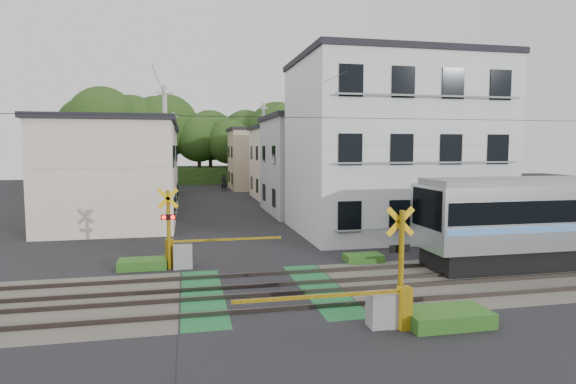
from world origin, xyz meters
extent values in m
plane|color=black|center=(0.00, 0.00, 0.00)|extent=(120.00, 120.00, 0.00)
cube|color=#47423A|center=(0.00, 0.00, 0.00)|extent=(120.00, 6.00, 0.00)
cube|color=black|center=(0.00, 0.00, 0.01)|extent=(5.20, 120.00, 0.00)
cube|color=#145126|center=(-1.90, 0.00, 0.01)|extent=(1.30, 6.00, 0.00)
cube|color=#145126|center=(1.90, 0.00, 0.01)|extent=(1.30, 6.00, 0.00)
cube|color=#3F3833|center=(0.00, -1.90, 0.07)|extent=(120.00, 0.08, 0.14)
cube|color=#3F3833|center=(0.00, -0.50, 0.07)|extent=(120.00, 0.08, 0.14)
cube|color=#3F3833|center=(0.00, 0.50, 0.07)|extent=(120.00, 0.08, 0.14)
cube|color=#3F3833|center=(0.00, 1.90, 0.07)|extent=(120.00, 0.08, 0.14)
cube|color=black|center=(8.72, 1.20, 0.27)|extent=(2.20, 2.02, 0.55)
cube|color=black|center=(6.30, 1.20, 2.37)|extent=(0.10, 2.21, 1.43)
cylinder|color=yellow|center=(3.00, -3.60, 1.50)|extent=(0.14, 0.14, 3.00)
cube|color=yellow|center=(3.00, -3.50, 2.70)|extent=(0.77, 0.05, 0.77)
cube|color=yellow|center=(3.00, -3.50, 2.70)|extent=(0.77, 0.05, 0.77)
cube|color=black|center=(3.00, -3.50, 2.00)|extent=(0.55, 0.05, 0.20)
sphere|color=#FF0C07|center=(2.84, -3.44, 2.00)|extent=(0.16, 0.16, 0.16)
sphere|color=#FF0C07|center=(3.16, -3.44, 2.00)|extent=(0.16, 0.16, 0.16)
cube|color=gray|center=(2.50, -3.60, 0.45)|extent=(0.70, 0.50, 0.90)
cube|color=yellow|center=(3.00, -3.85, 0.55)|extent=(0.30, 0.30, 1.10)
cube|color=yellow|center=(0.75, -3.85, 1.00)|extent=(4.20, 0.08, 0.08)
cylinder|color=yellow|center=(-3.00, 3.60, 1.50)|extent=(0.14, 0.14, 3.00)
cube|color=yellow|center=(-3.00, 3.50, 2.70)|extent=(0.77, 0.05, 0.77)
cube|color=yellow|center=(-3.00, 3.50, 2.70)|extent=(0.77, 0.05, 0.77)
cube|color=black|center=(-3.00, 3.50, 2.00)|extent=(0.55, 0.05, 0.20)
sphere|color=#FF0C07|center=(-3.16, 3.44, 2.00)|extent=(0.16, 0.16, 0.16)
sphere|color=#FF0C07|center=(-2.84, 3.44, 2.00)|extent=(0.16, 0.16, 0.16)
cube|color=gray|center=(-2.50, 3.60, 0.45)|extent=(0.70, 0.50, 0.90)
cube|color=yellow|center=(-3.00, 3.85, 0.55)|extent=(0.30, 0.30, 1.10)
cube|color=yellow|center=(-0.75, 3.85, 1.00)|extent=(4.20, 0.08, 0.08)
cube|color=silver|center=(8.50, 9.50, 4.50)|extent=(10.00, 8.00, 9.00)
cube|color=black|center=(8.50, 9.50, 9.15)|extent=(10.20, 8.16, 0.30)
cube|color=black|center=(4.80, 5.47, 1.50)|extent=(1.10, 0.06, 1.40)
cube|color=black|center=(7.25, 5.47, 1.50)|extent=(1.10, 0.06, 1.40)
cube|color=black|center=(9.70, 5.47, 1.50)|extent=(1.10, 0.06, 1.40)
cube|color=black|center=(12.15, 5.47, 1.50)|extent=(1.10, 0.06, 1.40)
cube|color=gray|center=(8.50, 5.25, 0.90)|extent=(9.00, 0.06, 0.08)
cube|color=black|center=(4.80, 5.47, 4.50)|extent=(1.10, 0.06, 1.40)
cube|color=black|center=(7.25, 5.47, 4.50)|extent=(1.10, 0.06, 1.40)
cube|color=black|center=(9.70, 5.47, 4.50)|extent=(1.10, 0.06, 1.40)
cube|color=black|center=(12.15, 5.47, 4.50)|extent=(1.10, 0.06, 1.40)
cube|color=gray|center=(8.50, 5.25, 3.90)|extent=(9.00, 0.06, 0.08)
cube|color=black|center=(4.80, 5.47, 7.50)|extent=(1.10, 0.06, 1.40)
cube|color=black|center=(7.25, 5.47, 7.50)|extent=(1.10, 0.06, 1.40)
cube|color=black|center=(9.70, 5.47, 7.50)|extent=(1.10, 0.06, 1.40)
cube|color=black|center=(12.15, 5.47, 7.50)|extent=(1.10, 0.06, 1.40)
cube|color=gray|center=(8.50, 5.25, 6.90)|extent=(9.00, 0.06, 0.08)
cube|color=beige|center=(-6.50, 14.00, 3.00)|extent=(7.00, 7.00, 6.00)
cube|color=black|center=(-6.50, 14.00, 6.15)|extent=(7.35, 7.35, 0.30)
cube|color=black|center=(-2.97, 12.25, 1.30)|extent=(0.06, 1.00, 1.20)
cube|color=black|center=(-2.97, 15.75, 1.30)|extent=(0.06, 1.00, 1.20)
cube|color=black|center=(-2.97, 12.25, 4.10)|extent=(0.06, 1.00, 1.20)
cube|color=black|center=(-2.97, 15.75, 4.10)|extent=(0.06, 1.00, 1.20)
cube|color=#A5A8AA|center=(6.80, 18.00, 3.25)|extent=(7.00, 8.00, 6.50)
cube|color=black|center=(6.80, 18.00, 6.65)|extent=(7.35, 8.40, 0.30)
cube|color=black|center=(3.27, 16.00, 1.30)|extent=(0.06, 1.00, 1.20)
cube|color=black|center=(3.27, 20.00, 1.30)|extent=(0.06, 1.00, 1.20)
cube|color=black|center=(3.27, 16.00, 4.10)|extent=(0.06, 1.00, 1.20)
cube|color=black|center=(3.27, 20.00, 4.10)|extent=(0.06, 1.00, 1.20)
cube|color=beige|center=(-7.00, 23.00, 2.90)|extent=(8.00, 7.00, 5.80)
cube|color=black|center=(-7.00, 23.00, 5.95)|extent=(8.40, 7.35, 0.30)
cube|color=black|center=(-2.97, 21.25, 1.30)|extent=(0.06, 1.00, 1.20)
cube|color=black|center=(-2.97, 24.75, 1.30)|extent=(0.06, 1.00, 1.20)
cube|color=black|center=(-2.97, 21.25, 4.10)|extent=(0.06, 1.00, 1.20)
cube|color=black|center=(-2.97, 24.75, 4.10)|extent=(0.06, 1.00, 1.20)
cube|color=beige|center=(7.20, 28.00, 3.10)|extent=(7.00, 7.00, 6.20)
cube|color=black|center=(7.20, 28.00, 6.35)|extent=(7.35, 7.35, 0.30)
cube|color=black|center=(3.67, 26.25, 1.30)|extent=(0.06, 1.00, 1.20)
cube|color=black|center=(3.67, 29.75, 1.30)|extent=(0.06, 1.00, 1.20)
cube|color=black|center=(3.67, 26.25, 4.10)|extent=(0.06, 1.00, 1.20)
cube|color=black|center=(3.67, 29.75, 4.10)|extent=(0.06, 1.00, 1.20)
cube|color=tan|center=(-6.80, 33.00, 3.00)|extent=(7.00, 8.00, 6.00)
cube|color=black|center=(-6.80, 33.00, 6.15)|extent=(7.35, 8.40, 0.30)
cube|color=black|center=(-3.27, 31.00, 1.30)|extent=(0.06, 1.00, 1.20)
cube|color=black|center=(-3.27, 35.00, 1.30)|extent=(0.06, 1.00, 1.20)
cube|color=black|center=(-3.27, 31.00, 4.10)|extent=(0.06, 1.00, 1.20)
cube|color=black|center=(-3.27, 35.00, 4.10)|extent=(0.06, 1.00, 1.20)
cube|color=tan|center=(6.50, 38.00, 3.20)|extent=(8.00, 7.00, 6.40)
cube|color=black|center=(6.50, 38.00, 6.55)|extent=(8.40, 7.35, 0.30)
cube|color=black|center=(2.47, 36.25, 1.30)|extent=(0.06, 1.00, 1.20)
cube|color=black|center=(2.47, 39.75, 1.30)|extent=(0.06, 1.00, 1.20)
cube|color=black|center=(2.47, 36.25, 4.10)|extent=(0.06, 1.00, 1.20)
cube|color=black|center=(2.47, 39.75, 4.10)|extent=(0.06, 1.00, 1.20)
cube|color=#254115|center=(0.00, 50.00, 1.00)|extent=(40.00, 10.00, 2.00)
cylinder|color=#332114|center=(-13.96, 48.80, 2.69)|extent=(0.50, 0.50, 5.39)
sphere|color=#254115|center=(-13.96, 48.80, 7.01)|extent=(7.54, 7.54, 7.54)
cylinder|color=#332114|center=(-11.81, 45.84, 2.93)|extent=(0.50, 0.50, 5.87)
sphere|color=#254115|center=(-11.81, 45.84, 7.63)|extent=(8.21, 8.21, 8.21)
cylinder|color=#332114|center=(-8.81, 48.11, 2.77)|extent=(0.50, 0.50, 5.53)
sphere|color=#254115|center=(-8.81, 48.11, 7.19)|extent=(7.75, 7.75, 7.75)
cylinder|color=#332114|center=(-5.84, 48.87, 2.77)|extent=(0.50, 0.50, 5.54)
sphere|color=#254115|center=(-5.84, 48.87, 7.20)|extent=(7.75, 7.75, 7.75)
cylinder|color=#332114|center=(-4.56, 49.82, 2.85)|extent=(0.50, 0.50, 5.71)
sphere|color=#254115|center=(-4.56, 49.82, 7.42)|extent=(7.99, 7.99, 7.99)
cylinder|color=#332114|center=(-0.59, 48.64, 2.25)|extent=(0.50, 0.50, 4.50)
sphere|color=#254115|center=(-0.59, 48.64, 5.85)|extent=(6.30, 6.30, 6.30)
cylinder|color=#332114|center=(0.93, 50.08, 2.38)|extent=(0.50, 0.50, 4.75)
sphere|color=#254115|center=(0.93, 50.08, 6.18)|extent=(6.65, 6.65, 6.65)
cylinder|color=#332114|center=(3.19, 47.05, 2.05)|extent=(0.50, 0.50, 4.11)
sphere|color=#254115|center=(3.19, 47.05, 5.34)|extent=(5.75, 5.75, 5.75)
cylinder|color=#332114|center=(5.80, 50.46, 2.41)|extent=(0.50, 0.50, 4.83)
sphere|color=#254115|center=(5.80, 50.46, 6.27)|extent=(6.76, 6.76, 6.76)
cylinder|color=#332114|center=(9.31, 46.90, 2.61)|extent=(0.50, 0.50, 5.23)
sphere|color=#254115|center=(9.31, 46.90, 6.80)|extent=(7.32, 7.32, 7.32)
cylinder|color=#332114|center=(11.40, 45.17, 2.02)|extent=(0.50, 0.50, 4.03)
sphere|color=#254115|center=(11.40, 45.17, 5.24)|extent=(5.64, 5.64, 5.64)
cylinder|color=#332114|center=(13.54, 46.67, 2.83)|extent=(0.50, 0.50, 5.66)
sphere|color=#254115|center=(13.54, 46.67, 7.36)|extent=(7.92, 7.92, 7.92)
cube|color=black|center=(6.00, 1.20, 5.60)|extent=(60.00, 0.02, 0.02)
cylinder|color=#A5A5A0|center=(-3.40, 13.00, 4.00)|extent=(0.26, 0.26, 8.00)
cube|color=#A5A5A0|center=(-3.40, 13.00, 7.60)|extent=(0.90, 0.08, 0.08)
cylinder|color=#A5A5A0|center=(3.60, 22.00, 4.00)|extent=(0.26, 0.26, 8.00)
cube|color=#A5A5A0|center=(3.60, 22.00, 7.60)|extent=(0.90, 0.08, 0.08)
cylinder|color=#A5A5A0|center=(-3.40, 34.00, 4.00)|extent=(0.26, 0.26, 8.00)
cube|color=#A5A5A0|center=(-3.40, 34.00, 7.60)|extent=(0.90, 0.08, 0.08)
cube|color=black|center=(-3.40, 23.50, 7.40)|extent=(0.02, 42.00, 0.02)
cube|color=black|center=(3.60, 23.50, 7.40)|extent=(0.02, 42.00, 0.02)
imported|color=black|center=(1.55, 35.82, 0.89)|extent=(0.65, 0.43, 1.78)
cube|color=#2D5E1E|center=(4.20, -3.80, 0.20)|extent=(2.20, 1.20, 0.40)
cube|color=#2D5E1E|center=(-4.00, 3.90, 0.18)|extent=(1.80, 1.00, 0.36)
cube|color=#2D5E1E|center=(4.60, 3.20, 0.15)|extent=(1.50, 0.90, 0.30)
camera|label=1|loc=(-2.34, -14.77, 4.59)|focal=30.00mm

